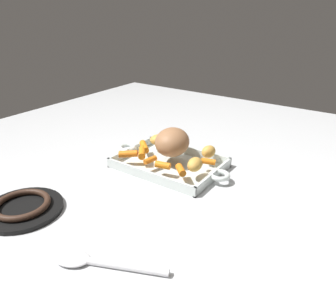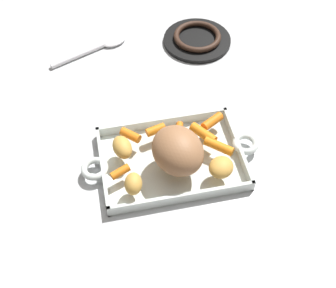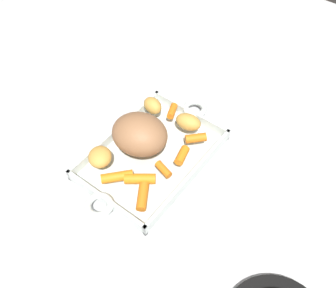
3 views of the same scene
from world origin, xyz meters
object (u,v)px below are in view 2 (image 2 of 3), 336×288
object	(u,v)px
potato_near_roast	(221,167)
serving_spoon	(99,46)
baby_carrot_short	(203,133)
stove_burner_rear	(197,39)
baby_carrot_center_left	(212,121)
baby_carrot_northeast	(219,146)
roasting_dish	(172,159)
baby_carrot_northwest	(156,130)
potato_corner	(133,184)
baby_carrot_southeast	(120,172)
potato_halved	(122,147)
baby_carrot_long	(130,135)
pork_roast	(178,150)
baby_carrot_center_right	(179,130)

from	to	relation	value
potato_near_roast	serving_spoon	bearing A→B (deg)	112.86
baby_carrot_short	stove_burner_rear	distance (m)	0.38
baby_carrot_center_left	baby_carrot_northeast	world-z (taller)	baby_carrot_center_left
roasting_dish	baby_carrot_center_left	size ratio (longest dim) A/B	7.08
baby_carrot_northwest	stove_burner_rear	bearing A→B (deg)	61.36
baby_carrot_short	potato_near_roast	distance (m)	0.10
baby_carrot_center_left	potato_corner	bearing A→B (deg)	-146.01
baby_carrot_short	stove_burner_rear	bearing A→B (deg)	77.86
baby_carrot_southeast	baby_carrot_northeast	distance (m)	0.23
baby_carrot_northwest	potato_halved	bearing A→B (deg)	-153.06
baby_carrot_long	serving_spoon	distance (m)	0.37
baby_carrot_short	serving_spoon	bearing A→B (deg)	116.59
serving_spoon	potato_halved	bearing A→B (deg)	-111.15
potato_halved	baby_carrot_short	bearing A→B (deg)	2.58
baby_carrot_northwest	roasting_dish	bearing A→B (deg)	-70.97
baby_carrot_short	pork_roast	bearing A→B (deg)	-140.65
pork_roast	baby_carrot_northwest	bearing A→B (deg)	107.98
stove_burner_rear	baby_carrot_southeast	bearing A→B (deg)	-122.70
potato_halved	potato_near_roast	world-z (taller)	potato_halved
baby_carrot_northwest	potato_corner	world-z (taller)	potato_corner
baby_carrot_center_right	serving_spoon	world-z (taller)	baby_carrot_center_right
potato_corner	pork_roast	bearing A→B (deg)	24.73
baby_carrot_long	baby_carrot_northeast	size ratio (longest dim) A/B	0.71
roasting_dish	baby_carrot_northeast	bearing A→B (deg)	-4.28
baby_carrot_northwest	baby_carrot_short	bearing A→B (deg)	-17.90
baby_carrot_northwest	baby_carrot_center_right	world-z (taller)	baby_carrot_northwest
baby_carrot_center_right	potato_halved	size ratio (longest dim) A/B	0.66
roasting_dish	baby_carrot_center_right	xyz separation A→B (m)	(0.03, 0.06, 0.03)
baby_carrot_northeast	pork_roast	bearing A→B (deg)	-169.63
baby_carrot_short	serving_spoon	xyz separation A→B (m)	(-0.20, 0.40, -0.03)
stove_burner_rear	serving_spoon	size ratio (longest dim) A/B	0.85
baby_carrot_center_right	stove_burner_rear	bearing A→B (deg)	69.45
baby_carrot_center_left	baby_carrot_short	distance (m)	0.04
roasting_dish	baby_carrot_long	world-z (taller)	baby_carrot_long
baby_carrot_long	baby_carrot_center_left	distance (m)	0.19
pork_roast	serving_spoon	xyz separation A→B (m)	(-0.12, 0.46, -0.07)
baby_carrot_center_right	baby_carrot_short	distance (m)	0.06
baby_carrot_southeast	baby_carrot_short	xyz separation A→B (m)	(0.20, 0.07, 0.00)
baby_carrot_northwest	serving_spoon	bearing A→B (deg)	104.62
pork_roast	baby_carrot_short	xyz separation A→B (m)	(0.07, 0.06, -0.03)
pork_roast	baby_carrot_short	world-z (taller)	pork_roast
baby_carrot_northwest	serving_spoon	size ratio (longest dim) A/B	0.20
baby_carrot_southeast	baby_carrot_long	bearing A→B (deg)	68.86
potato_halved	baby_carrot_center_right	bearing A→B (deg)	13.11
serving_spoon	roasting_dish	bearing A→B (deg)	-97.55
roasting_dish	potato_halved	xyz separation A→B (m)	(-0.11, 0.03, 0.04)
baby_carrot_center_right	baby_carrot_short	bearing A→B (deg)	-24.88
potato_corner	stove_burner_rear	xyz separation A→B (m)	(0.26, 0.48, -0.04)
baby_carrot_southeast	potato_halved	size ratio (longest dim) A/B	0.69
baby_carrot_southeast	potato_corner	xyz separation A→B (m)	(0.02, -0.04, 0.01)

